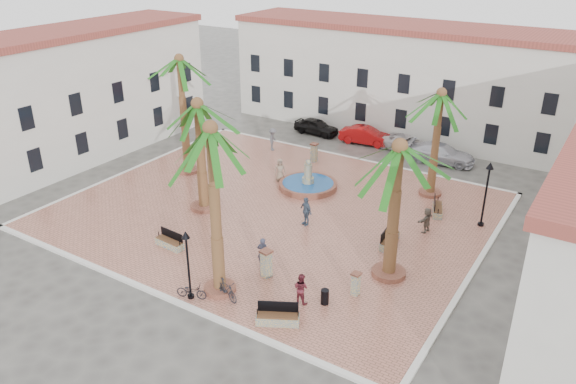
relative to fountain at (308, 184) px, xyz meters
The scene contains 36 objects.
ground 4.05m from the fountain, 91.71° to the right, with size 120.00×120.00×0.00m, color #56544F.
plaza 4.04m from the fountain, 91.71° to the right, with size 26.00×22.00×0.15m, color #B46D5A.
kerb_n 6.99m from the fountain, 90.99° to the left, with size 26.30×0.30×0.16m, color silver.
kerb_s 15.03m from the fountain, 90.46° to the right, with size 26.30×0.30×0.16m, color silver.
kerb_e 13.50m from the fountain, 17.35° to the right, with size 0.30×22.30×0.16m, color silver.
kerb_w 13.73m from the fountain, 162.95° to the right, with size 0.30×22.30×0.16m, color silver.
building_north 16.55m from the fountain, 90.43° to the left, with size 30.40×7.40×9.50m.
building_west 20.06m from the fountain, 168.11° to the right, with size 6.40×24.40×10.00m.
fountain is the anchor object (origin of this frame).
palm_nw 11.91m from the fountain, 165.81° to the right, with size 5.03×5.03×8.82m.
palm_sw 9.59m from the fountain, 122.39° to the right, with size 5.75×5.75×7.43m.
palm_s 15.31m from the fountain, 78.79° to the right, with size 5.25×5.25×8.93m.
palm_e 13.21m from the fountain, 38.41° to the right, with size 5.82×5.82×7.59m.
palm_ne 10.36m from the fountain, 24.94° to the left, with size 4.96×4.96×7.46m.
bench_s 11.60m from the fountain, 102.53° to the right, with size 1.88×0.70×0.97m.
bench_se 15.28m from the fountain, 64.76° to the right, with size 2.04×1.48×1.05m.
bench_e 9.13m from the fountain, 28.71° to the right, with size 0.78×2.03×1.05m.
bench_ne 9.08m from the fountain, ahead, with size 1.17×1.99×1.00m.
lamppost_s 14.71m from the fountain, 82.96° to the right, with size 0.41×0.41×3.73m.
lamppost_e 12.14m from the fountain, ahead, with size 0.45×0.45×4.19m.
bollard_se 11.57m from the fountain, 70.35° to the right, with size 0.66×0.66×1.57m.
bollard_n 5.04m from the fountain, 115.00° to the left, with size 0.55×0.55×1.51m.
bollard_e 13.03m from the fountain, 49.14° to the right, with size 0.48×0.48×1.25m.
litter_bin 13.65m from the fountain, 56.13° to the right, with size 0.40×0.40×0.78m, color black.
cyclist_a 10.68m from the fountain, 72.63° to the right, with size 0.63×0.41×1.73m, color #303347.
bicycle_a 14.54m from the fountain, 82.68° to the right, with size 0.54×1.55×0.82m, color black.
cyclist_b 13.53m from the fountain, 61.02° to the right, with size 0.77×0.60×1.59m, color #591C26.
bicycle_b 13.94m from the fountain, 76.22° to the right, with size 0.48×1.71×1.03m, color black.
pedestrian_fountain_a 2.41m from the fountain, behind, with size 0.82×0.54×1.68m, color #836B56.
pedestrian_fountain_b 5.54m from the fountain, 60.97° to the right, with size 1.07×0.45×1.83m, color #3F5066.
pedestrian_north 8.04m from the fountain, 141.64° to the left, with size 1.22×0.70×1.88m, color #504F55.
pedestrian_east 9.43m from the fountain, 10.77° to the right, with size 1.45×0.46×1.57m, color #645A4F.
car_black 12.17m from the fountain, 116.94° to the left, with size 1.66×4.13×1.41m, color black.
car_red 10.88m from the fountain, 93.27° to the left, with size 1.57×4.49×1.48m, color #A90C0E.
car_silver 11.84m from the fountain, 58.20° to the left, with size 2.12×5.21×1.51m, color silver.
car_white 11.35m from the fountain, 74.42° to the left, with size 2.18×4.72×1.31m, color beige.
Camera 1 is at (18.21, -27.23, 16.51)m, focal length 35.00 mm.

